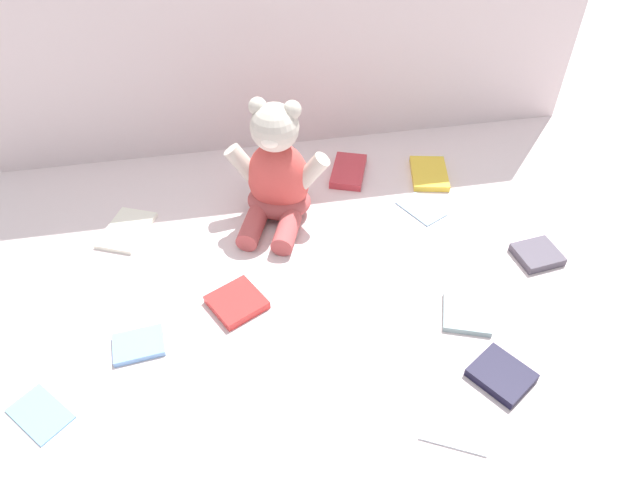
# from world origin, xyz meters

# --- Properties ---
(ground_plane) EXTENTS (3.20, 3.20, 0.00)m
(ground_plane) POSITION_xyz_m (0.00, 0.00, 0.00)
(ground_plane) COLOR silver
(backdrop_drape) EXTENTS (1.54, 0.03, 0.68)m
(backdrop_drape) POSITION_xyz_m (0.00, 0.42, 0.34)
(backdrop_drape) COLOR silver
(backdrop_drape) RESTS_ON ground_plane
(teddy_bear) EXTENTS (0.24, 0.24, 0.29)m
(teddy_bear) POSITION_xyz_m (-0.08, 0.12, 0.11)
(teddy_bear) COLOR #D84C47
(teddy_bear) RESTS_ON ground_plane
(book_case_0) EXTENTS (0.14, 0.16, 0.01)m
(book_case_0) POSITION_xyz_m (-0.43, 0.11, 0.01)
(book_case_0) COLOR white
(book_case_0) RESTS_ON ground_plane
(book_case_1) EXTENTS (0.10, 0.08, 0.01)m
(book_case_1) POSITION_xyz_m (-0.39, -0.22, 0.01)
(book_case_1) COLOR #79ABE7
(book_case_1) RESTS_ON ground_plane
(book_case_2) EXTENTS (0.10, 0.09, 0.02)m
(book_case_2) POSITION_xyz_m (0.45, -0.14, 0.01)
(book_case_2) COLOR #4A4250
(book_case_2) RESTS_ON ground_plane
(book_case_4) EXTENTS (0.12, 0.15, 0.02)m
(book_case_4) POSITION_xyz_m (0.32, 0.19, 0.01)
(book_case_4) COLOR yellow
(book_case_4) RESTS_ON ground_plane
(book_case_5) EXTENTS (0.13, 0.13, 0.02)m
(book_case_5) POSITION_xyz_m (-0.20, -0.15, 0.01)
(book_case_5) COLOR red
(book_case_5) RESTS_ON ground_plane
(book_case_6) EXTENTS (0.13, 0.13, 0.02)m
(book_case_6) POSITION_xyz_m (0.25, -0.41, 0.01)
(book_case_6) COLOR black
(book_case_6) RESTS_ON ground_plane
(book_case_7) EXTENTS (0.13, 0.12, 0.01)m
(book_case_7) POSITION_xyz_m (0.13, -0.49, 0.00)
(book_case_7) COLOR white
(book_case_7) RESTS_ON ground_plane
(book_case_8) EXTENTS (0.12, 0.13, 0.01)m
(book_case_8) POSITION_xyz_m (-0.55, -0.34, 0.00)
(book_case_8) COLOR #75B1E2
(book_case_8) RESTS_ON ground_plane
(book_case_9) EXTENTS (0.11, 0.13, 0.01)m
(book_case_9) POSITION_xyz_m (0.25, 0.07, 0.00)
(book_case_9) COLOR #8DB1CF
(book_case_9) RESTS_ON ground_plane
(book_case_10) EXTENTS (0.12, 0.12, 0.01)m
(book_case_10) POSITION_xyz_m (0.24, -0.26, 0.01)
(book_case_10) COLOR #8CA6A8
(book_case_10) RESTS_ON ground_plane
(book_case_11) EXTENTS (0.12, 0.16, 0.02)m
(book_case_11) POSITION_xyz_m (0.11, 0.24, 0.01)
(book_case_11) COLOR #BD353F
(book_case_11) RESTS_ON ground_plane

